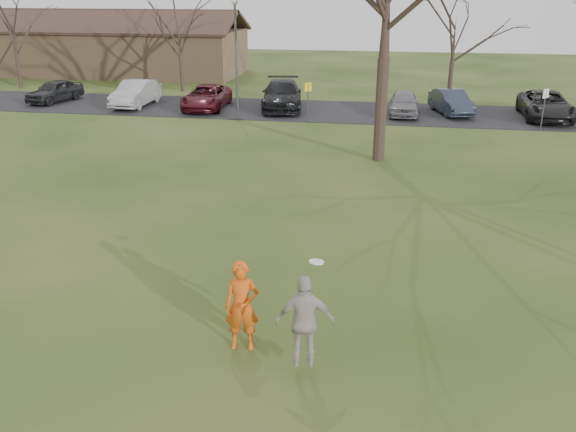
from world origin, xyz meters
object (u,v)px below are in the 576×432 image
(player_defender, at_px, (242,306))
(building, at_px, (118,50))
(car_2, at_px, (206,97))
(catching_play, at_px, (305,321))
(car_4, at_px, (404,103))
(car_3, at_px, (282,95))
(lamp_post, at_px, (236,44))
(car_0, at_px, (55,91))
(car_6, at_px, (546,105))
(car_1, at_px, (136,93))
(car_5, at_px, (451,102))

(player_defender, xyz_separation_m, building, (-19.69, 37.65, 0.98))
(car_2, bearing_deg, catching_play, -72.15)
(catching_play, bearing_deg, player_defender, 152.45)
(player_defender, bearing_deg, catching_play, -35.43)
(car_4, bearing_deg, car_3, 175.49)
(lamp_post, bearing_deg, car_4, 12.68)
(car_2, bearing_deg, car_3, 5.87)
(lamp_post, bearing_deg, car_0, 168.73)
(car_3, bearing_deg, car_6, -9.75)
(car_6, distance_m, catching_play, 27.08)
(player_defender, bearing_deg, car_0, 118.47)
(player_defender, xyz_separation_m, car_0, (-18.13, 24.63, -0.23))
(car_0, bearing_deg, lamp_post, 1.77)
(catching_play, height_order, lamp_post, lamp_post)
(car_1, relative_size, car_6, 0.87)
(car_4, relative_size, catching_play, 1.90)
(car_1, relative_size, car_2, 0.94)
(car_0, relative_size, car_2, 0.82)
(car_1, relative_size, lamp_post, 0.73)
(car_6, bearing_deg, catching_play, -109.55)
(building, bearing_deg, car_4, -30.18)
(car_4, distance_m, building, 26.77)
(car_1, bearing_deg, car_6, 1.57)
(car_2, distance_m, car_4, 11.53)
(lamp_post, bearing_deg, car_1, 163.37)
(car_4, bearing_deg, car_5, 15.92)
(car_2, relative_size, catching_play, 2.36)
(car_4, bearing_deg, car_1, -179.62)
(car_4, bearing_deg, lamp_post, -166.95)
(car_3, bearing_deg, lamp_post, -136.04)
(player_defender, relative_size, car_4, 0.48)
(car_4, bearing_deg, player_defender, -97.70)
(player_defender, height_order, car_3, player_defender)
(car_5, bearing_deg, catching_play, -116.34)
(car_3, bearing_deg, car_5, -7.96)
(car_4, xyz_separation_m, car_5, (2.66, 0.74, -0.00))
(player_defender, height_order, car_1, player_defender)
(car_3, height_order, lamp_post, lamp_post)
(player_defender, relative_size, catching_play, 0.92)
(car_6, bearing_deg, lamp_post, -170.35)
(car_3, xyz_separation_m, catching_play, (5.04, -25.53, 0.32))
(player_defender, distance_m, car_4, 24.45)
(car_2, distance_m, building, 17.86)
(player_defender, bearing_deg, car_3, 90.52)
(car_1, height_order, car_4, car_1)
(car_5, bearing_deg, player_defender, -119.64)
(building, distance_m, lamp_post, 20.99)
(car_5, bearing_deg, car_6, -20.40)
(car_4, bearing_deg, catching_play, -94.36)
(car_6, bearing_deg, car_1, -177.63)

